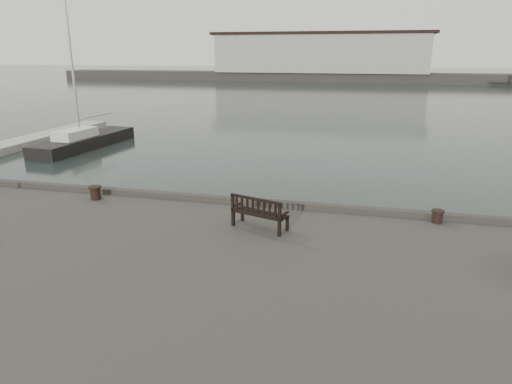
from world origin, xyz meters
TOP-DOWN VIEW (x-y plane):
  - ground at (0.00, 0.00)m, footprint 400.00×400.00m
  - breakwater at (-4.56, 92.00)m, footprint 140.00×9.50m
  - bench at (0.59, -2.17)m, footprint 1.71×1.03m
  - bollard_left at (-5.41, -0.86)m, footprint 0.44×0.44m
  - bollard_right at (5.50, -0.50)m, footprint 0.43×0.43m
  - yacht_c at (-15.52, 13.57)m, footprint 2.72×9.03m

SIDE VIEW (x-z plane):
  - ground at x=0.00m, z-range 0.00..0.00m
  - yacht_c at x=-15.52m, z-range -5.80..6.29m
  - bollard_right at x=5.50m, z-range 1.56..1.94m
  - bollard_left at x=-5.41m, z-range 1.56..2.01m
  - bench at x=0.59m, z-range 1.39..2.32m
  - breakwater at x=-4.56m, z-range -1.80..10.40m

